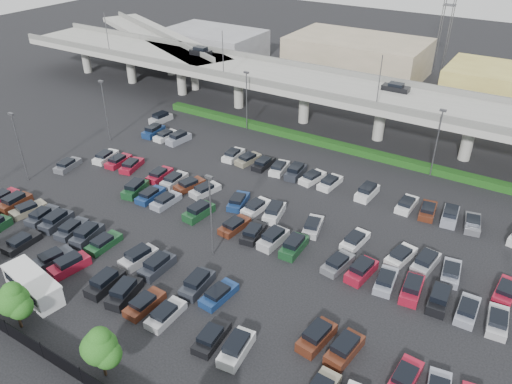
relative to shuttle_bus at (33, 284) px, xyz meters
The scene contains 11 objects.
ground 25.87m from the shuttle_bus, 63.09° to the left, with size 280.00×280.00×0.00m, color black.
overpass 56.54m from the shuttle_bus, 78.22° to the left, with size 150.00×13.00×15.80m.
on_ramp 77.66m from the shuttle_bus, 121.44° to the left, with size 50.93×30.13×8.80m.
hedge 49.45m from the shuttle_bus, 76.32° to the left, with size 66.00×1.60×1.10m, color #153E12.
fence 12.66m from the shuttle_bus, 23.08° to the right, with size 70.00×0.10×2.00m.
tree_row 13.06m from the shuttle_bus, 15.71° to the right, with size 65.07×3.66×5.94m.
shuttle_bus is the anchor object (origin of this frame).
parked_cars 22.46m from the shuttle_bus, 59.14° to the left, with size 63.11×41.61×1.67m.
light_poles 26.61m from the shuttle_bus, 73.18° to the left, with size 66.90×48.38×10.30m.
distant_buildings 88.23m from the shuttle_bus, 74.16° to the left, with size 138.00×24.00×9.00m.
comm_tower 99.33m from the shuttle_bus, 80.81° to the left, with size 2.40×2.40×30.00m.
Camera 1 is at (28.12, -43.94, 35.48)m, focal length 35.00 mm.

